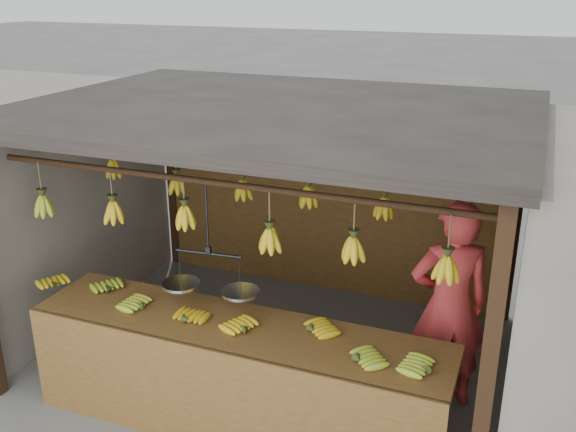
% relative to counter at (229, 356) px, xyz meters
% --- Properties ---
extents(ground, '(80.00, 80.00, 0.00)m').
position_rel_counter_xyz_m(ground, '(-0.13, 1.23, -0.70)').
color(ground, '#5B5B57').
extents(stall, '(4.30, 3.30, 2.40)m').
position_rel_counter_xyz_m(stall, '(-0.13, 1.56, 1.27)').
color(stall, black).
rests_on(stall, ground).
extents(counter, '(3.54, 0.76, 0.96)m').
position_rel_counter_xyz_m(counter, '(0.00, 0.00, 0.00)').
color(counter, brown).
rests_on(counter, ground).
extents(hanging_bananas, '(3.56, 2.25, 0.39)m').
position_rel_counter_xyz_m(hanging_bananas, '(-0.13, 1.23, 0.92)').
color(hanging_bananas, '#92A523').
rests_on(hanging_bananas, ground).
extents(balance_scale, '(0.79, 0.34, 0.89)m').
position_rel_counter_xyz_m(balance_scale, '(-0.26, 0.23, 0.46)').
color(balance_scale, black).
rests_on(balance_scale, ground).
extents(vendor, '(0.78, 0.66, 1.81)m').
position_rel_counter_xyz_m(vendor, '(1.47, 1.05, 0.20)').
color(vendor, '#BF3333').
rests_on(vendor, ground).
extents(bag_bundles, '(0.08, 0.26, 1.19)m').
position_rel_counter_xyz_m(bag_bundles, '(1.81, 2.58, 0.30)').
color(bag_bundles, '#1426BF').
rests_on(bag_bundles, ground).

